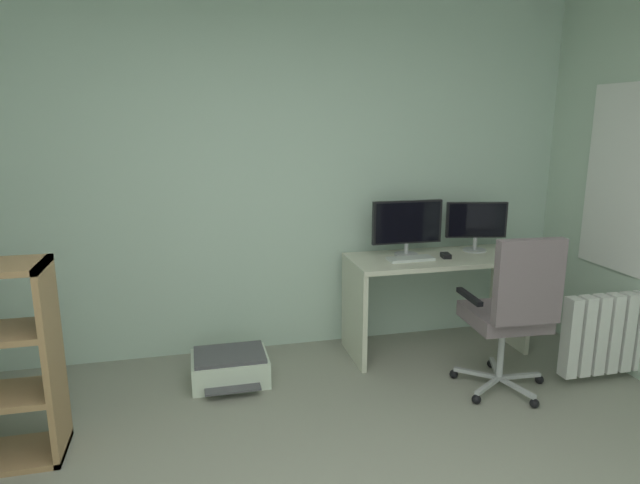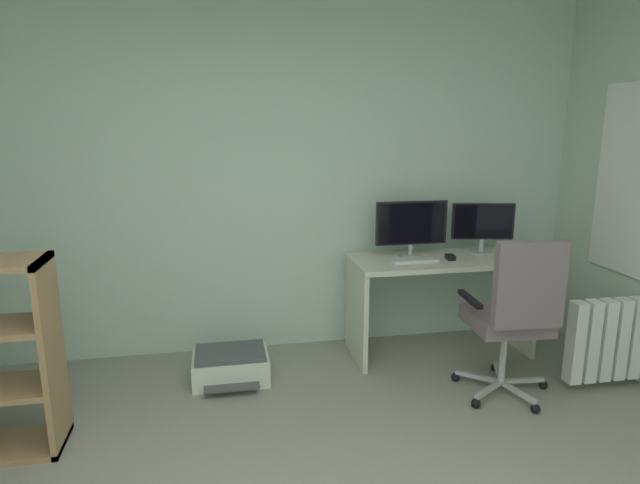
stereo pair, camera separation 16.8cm
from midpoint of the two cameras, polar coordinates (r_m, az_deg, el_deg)
name	(u,v)px [view 2 (the right image)]	position (r m, az deg, el deg)	size (l,w,h in m)	color
wall_back	(258,174)	(4.10, -5.41, 7.19)	(4.98, 0.10, 2.73)	silver
desk	(440,285)	(4.21, 13.69, -4.39)	(1.34, 0.56, 0.75)	beige
monitor_main	(411,225)	(4.11, 10.79, 1.79)	(0.55, 0.18, 0.42)	#B2B5B7
monitor_secondary	(483,224)	(4.35, 17.86, 1.84)	(0.47, 0.18, 0.39)	#B2B5B7
keyboard	(414,260)	(4.01, 11.07, -1.88)	(0.34, 0.13, 0.02)	silver
computer_mouse	(450,257)	(4.13, 14.71, -1.56)	(0.06, 0.10, 0.03)	black
office_chair	(514,311)	(3.62, 21.07, -6.83)	(0.61, 0.63, 1.08)	#B7BABC
printer	(231,366)	(3.86, -8.15, -12.79)	(0.52, 0.46, 0.21)	silver
radiator	(634,338)	(4.26, 31.17, -8.65)	(0.95, 0.10, 0.56)	white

